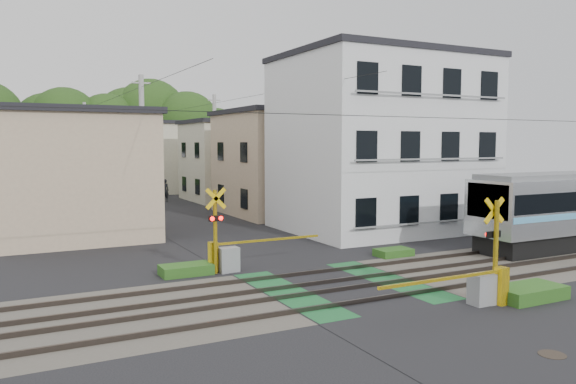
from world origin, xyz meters
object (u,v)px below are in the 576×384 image
crossing_signal_near (486,281)px  pedestrian (165,190)px  crossing_signal_far (226,252)px  apartment_block (380,143)px  manhole_cover (552,355)px

crossing_signal_near → pedestrian: bearing=91.5°
crossing_signal_near → crossing_signal_far: same height
crossing_signal_near → pedestrian: 32.34m
pedestrian → apartment_block: bearing=111.3°
crossing_signal_near → manhole_cover: (-1.64, -3.49, -0.70)m
apartment_block → pedestrian: bearing=109.4°
crossing_signal_near → crossing_signal_far: (-5.17, 7.31, 0.00)m
pedestrian → manhole_cover: size_ratio=3.05×
apartment_block → pedestrian: 20.67m
apartment_block → manhole_cover: apartment_block is taller
manhole_cover → apartment_block: bearing=65.6°
manhole_cover → pedestrian: bearing=88.7°
apartment_block → pedestrian: (-6.75, 19.18, -3.75)m
pedestrian → crossing_signal_near: bearing=93.4°
pedestrian → manhole_cover: (-0.81, -35.81, -0.90)m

